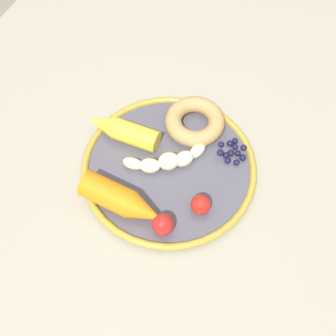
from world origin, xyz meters
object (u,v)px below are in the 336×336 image
plate (168,169)px  carrot_orange (123,201)px  dining_table (165,189)px  blueberry_pile (232,152)px  donut (195,121)px  tomato_mid (163,224)px  banana (167,161)px  carrot_yellow (122,130)px  tomato_near (201,205)px

plate → carrot_orange: size_ratio=2.09×
dining_table → plate: (-0.00, -0.01, 0.08)m
dining_table → carrot_orange: (-0.10, 0.03, 0.11)m
carrot_orange → blueberry_pile: carrot_orange is taller
donut → tomato_mid: bearing=-172.1°
carrot_orange → tomato_mid: (-0.01, -0.07, -0.00)m
plate → carrot_orange: carrot_orange is taller
banana → carrot_orange: (-0.10, 0.03, 0.01)m
banana → carrot_yellow: bearing=76.7°
dining_table → blueberry_pile: size_ratio=22.03×
donut → carrot_yellow: bearing=123.9°
blueberry_pile → tomato_mid: bearing=163.1°
dining_table → tomato_mid: size_ratio=34.38×
tomato_near → carrot_orange: bearing=111.9°
dining_table → tomato_near: bearing=-122.0°
carrot_orange → blueberry_pile: 0.20m
plate → donut: bearing=-5.0°
carrot_orange → banana: bearing=-17.7°
carrot_orange → tomato_near: bearing=-68.1°
tomato_mid → carrot_orange: bearing=82.9°
tomato_mid → banana: bearing=20.8°
donut → dining_table: bearing=170.2°
plate → tomato_near: bearing=-122.2°
carrot_orange → tomato_mid: bearing=-97.1°
banana → tomato_near: tomato_near is taller
donut → carrot_orange: bearing=167.1°
dining_table → tomato_mid: tomato_mid is taller
carrot_orange → carrot_yellow: (0.12, 0.06, -0.00)m
carrot_yellow → donut: 0.13m
dining_table → tomato_near: 0.14m
plate → carrot_yellow: 0.10m
banana → carrot_yellow: carrot_yellow is taller
carrot_orange → blueberry_pile: bearing=-37.3°
plate → donut: 0.10m
tomato_near → donut: bearing=25.0°
plate → carrot_yellow: size_ratio=2.25×
blueberry_pile → carrot_yellow: bearing=102.9°
carrot_yellow → donut: size_ratio=1.25×
carrot_yellow → blueberry_pile: size_ratio=2.45×
carrot_yellow → tomato_mid: bearing=-133.9°
banana → blueberry_pile: 0.11m
banana → donut: bearing=-7.7°
donut → blueberry_pile: bearing=-109.7°
blueberry_pile → tomato_near: size_ratio=1.64×
carrot_orange → donut: (0.19, -0.04, -0.01)m
plate → blueberry_pile: size_ratio=5.51×
dining_table → blueberry_pile: bearing=-56.0°
carrot_yellow → tomato_near: bearing=-113.3°
tomato_near → tomato_mid: tomato_mid is taller
carrot_orange → carrot_yellow: 0.13m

